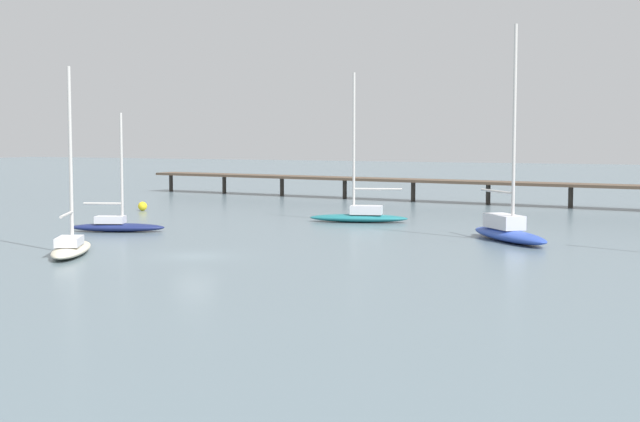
{
  "coord_description": "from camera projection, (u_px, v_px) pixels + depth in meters",
  "views": [
    {
      "loc": [
        31.62,
        -47.6,
        7.42
      ],
      "look_at": [
        0.0,
        17.71,
        1.5
      ],
      "focal_mm": 52.12,
      "sensor_mm": 36.0,
      "label": 1
    }
  ],
  "objects": [
    {
      "name": "ground_plane",
      "position": [
        195.0,
        256.0,
        57.04
      ],
      "size": [
        400.0,
        400.0,
        0.0
      ],
      "primitive_type": "plane",
      "color": "slate"
    },
    {
      "name": "sailboat_blue",
      "position": [
        508.0,
        229.0,
        65.21
      ],
      "size": [
        8.18,
        8.67,
        15.04
      ],
      "color": "#2D4CB7",
      "rests_on": "ground_plane"
    },
    {
      "name": "pier",
      "position": [
        590.0,
        177.0,
        94.0
      ],
      "size": [
        82.81,
        12.86,
        6.46
      ],
      "color": "brown",
      "rests_on": "ground_plane"
    },
    {
      "name": "sailboat_teal",
      "position": [
        360.0,
        214.0,
        79.56
      ],
      "size": [
        8.78,
        4.78,
        12.75
      ],
      "color": "#1E727A",
      "rests_on": "ground_plane"
    },
    {
      "name": "sailboat_navy",
      "position": [
        117.0,
        224.0,
        71.67
      ],
      "size": [
        7.48,
        4.74,
        9.14
      ],
      "color": "navy",
      "rests_on": "ground_plane"
    },
    {
      "name": "mooring_buoy_inner",
      "position": [
        143.0,
        206.0,
        91.6
      ],
      "size": [
        0.9,
        0.9,
        0.9
      ],
      "primitive_type": "sphere",
      "color": "yellow",
      "rests_on": "ground_plane"
    },
    {
      "name": "sailboat_cream",
      "position": [
        71.0,
        244.0,
        57.69
      ],
      "size": [
        5.91,
        8.03,
        11.69
      ],
      "color": "beige",
      "rests_on": "ground_plane"
    }
  ]
}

